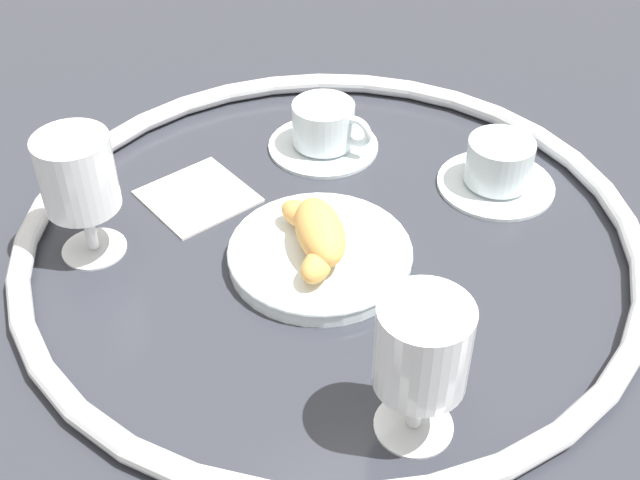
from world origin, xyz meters
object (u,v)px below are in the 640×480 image
coffee_cup_far (324,130)px  juice_glass_left (78,177)px  pastry_plate (320,254)px  juice_glass_right (422,353)px  folded_napkin (198,195)px  croissant_large (317,233)px  coffee_cup_near (499,167)px

coffee_cup_far → juice_glass_left: (-0.01, 0.31, 0.07)m
juice_glass_left → pastry_plate: bearing=-130.7°
juice_glass_right → coffee_cup_far: bearing=-26.2°
juice_glass_right → folded_napkin: bearing=-1.7°
coffee_cup_far → croissant_large: bearing=141.7°
pastry_plate → coffee_cup_near: 0.25m
croissant_large → folded_napkin: size_ratio=1.14×
croissant_large → juice_glass_left: (0.16, 0.18, 0.06)m
croissant_large → coffee_cup_far: croissant_large is taller
pastry_plate → folded_napkin: (0.17, 0.05, -0.01)m
juice_glass_left → folded_napkin: size_ratio=1.27×
juice_glass_left → juice_glass_right: bearing=-161.8°
coffee_cup_far → folded_napkin: 0.18m
coffee_cup_far → folded_napkin: size_ratio=1.24×
pastry_plate → juice_glass_right: 0.24m
croissant_large → coffee_cup_far: 0.21m
folded_napkin → coffee_cup_far: bearing=-91.1°
coffee_cup_far → folded_napkin: (0.00, 0.18, -0.02)m
folded_napkin → juice_glass_left: bearing=96.6°
coffee_cup_far → juice_glass_left: bearing=92.2°
coffee_cup_near → folded_napkin: bearing=57.7°
coffee_cup_far → juice_glass_right: juice_glass_right is taller
coffee_cup_near → juice_glass_right: bearing=123.7°
coffee_cup_near → croissant_large: bearing=86.8°
coffee_cup_near → juice_glass_left: 0.46m
pastry_plate → juice_glass_right: bearing=164.6°
coffee_cup_near → coffee_cup_far: same height
juice_glass_right → folded_napkin: size_ratio=1.27×
coffee_cup_near → juice_glass_left: (0.17, 0.43, 0.07)m
croissant_large → pastry_plate: bearing=-113.3°
croissant_large → juice_glass_right: bearing=165.4°
croissant_large → juice_glass_left: size_ratio=0.90×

